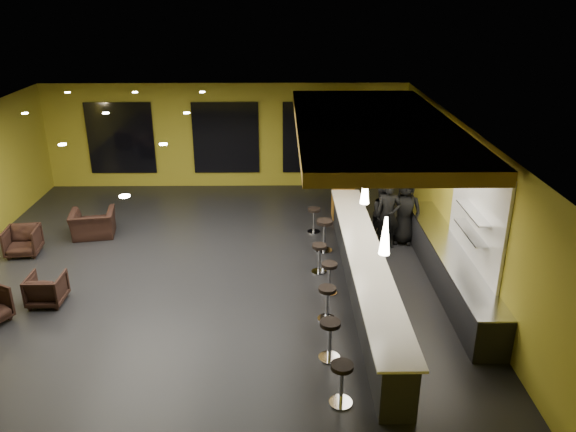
{
  "coord_description": "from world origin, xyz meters",
  "views": [
    {
      "loc": [
        1.84,
        -11.89,
        6.36
      ],
      "look_at": [
        2.0,
        0.5,
        1.3
      ],
      "focal_mm": 35.0,
      "sensor_mm": 36.0,
      "label": 1
    }
  ],
  "objects_px": {
    "armchair_d": "(93,224)",
    "bar_stool_1": "(330,335)",
    "armchair_c": "(23,241)",
    "bar_stool_0": "(342,379)",
    "pendant_2": "(351,156)",
    "armchair_b": "(47,289)",
    "pendant_0": "(385,236)",
    "staff_b": "(383,214)",
    "bar_counter": "(364,275)",
    "bar_stool_3": "(329,274)",
    "pendant_1": "(365,188)",
    "column": "(344,160)",
    "bar_stool_6": "(314,217)",
    "staff_a": "(388,215)",
    "bar_stool_4": "(319,255)",
    "bar_stool_5": "(324,232)",
    "bar_stool_2": "(327,299)",
    "staff_c": "(405,211)",
    "prep_counter": "(448,267)"
  },
  "relations": [
    {
      "from": "armchair_d",
      "to": "bar_stool_1",
      "type": "height_order",
      "value": "bar_stool_1"
    },
    {
      "from": "armchair_c",
      "to": "bar_stool_0",
      "type": "xyz_separation_m",
      "value": [
        7.56,
        -5.67,
        0.13
      ]
    },
    {
      "from": "armchair_d",
      "to": "bar_stool_0",
      "type": "bearing_deg",
      "value": 122.18
    },
    {
      "from": "pendant_2",
      "to": "armchair_b",
      "type": "relative_size",
      "value": 0.93
    },
    {
      "from": "pendant_0",
      "to": "staff_b",
      "type": "xyz_separation_m",
      "value": [
        0.91,
        4.92,
        -1.58
      ]
    },
    {
      "from": "pendant_2",
      "to": "armchair_c",
      "type": "distance_m",
      "value": 8.67
    },
    {
      "from": "bar_counter",
      "to": "bar_stool_3",
      "type": "xyz_separation_m",
      "value": [
        -0.75,
        0.11,
        -0.03
      ]
    },
    {
      "from": "pendant_0",
      "to": "armchair_d",
      "type": "xyz_separation_m",
      "value": [
        -6.96,
        5.28,
        -1.98
      ]
    },
    {
      "from": "pendant_1",
      "to": "bar_stool_0",
      "type": "height_order",
      "value": "pendant_1"
    },
    {
      "from": "bar_counter",
      "to": "armchair_b",
      "type": "bearing_deg",
      "value": -177.94
    },
    {
      "from": "pendant_0",
      "to": "armchair_c",
      "type": "distance_m",
      "value": 9.59
    },
    {
      "from": "column",
      "to": "bar_stool_6",
      "type": "distance_m",
      "value": 1.94
    },
    {
      "from": "staff_a",
      "to": "armchair_b",
      "type": "height_order",
      "value": "staff_a"
    },
    {
      "from": "bar_stool_4",
      "to": "bar_stool_5",
      "type": "distance_m",
      "value": 1.19
    },
    {
      "from": "armchair_c",
      "to": "bar_stool_0",
      "type": "relative_size",
      "value": 1.05
    },
    {
      "from": "bar_stool_5",
      "to": "bar_stool_2",
      "type": "bearing_deg",
      "value": -93.16
    },
    {
      "from": "pendant_1",
      "to": "bar_stool_4",
      "type": "relative_size",
      "value": 0.96
    },
    {
      "from": "staff_a",
      "to": "pendant_1",
      "type": "bearing_deg",
      "value": -111.73
    },
    {
      "from": "bar_stool_5",
      "to": "pendant_2",
      "type": "bearing_deg",
      "value": 46.14
    },
    {
      "from": "armchair_d",
      "to": "bar_stool_0",
      "type": "xyz_separation_m",
      "value": [
        6.12,
        -6.78,
        0.13
      ]
    },
    {
      "from": "staff_c",
      "to": "bar_stool_1",
      "type": "distance_m",
      "value": 5.62
    },
    {
      "from": "staff_a",
      "to": "armchair_b",
      "type": "xyz_separation_m",
      "value": [
        -7.83,
        -2.8,
        -0.55
      ]
    },
    {
      "from": "column",
      "to": "pendant_0",
      "type": "xyz_separation_m",
      "value": [
        0.0,
        -6.6,
        0.6
      ]
    },
    {
      "from": "column",
      "to": "pendant_1",
      "type": "bearing_deg",
      "value": -90.0
    },
    {
      "from": "prep_counter",
      "to": "bar_stool_4",
      "type": "distance_m",
      "value": 2.97
    },
    {
      "from": "pendant_1",
      "to": "armchair_b",
      "type": "bearing_deg",
      "value": -173.79
    },
    {
      "from": "pendant_2",
      "to": "armchair_c",
      "type": "relative_size",
      "value": 0.86
    },
    {
      "from": "pendant_1",
      "to": "bar_stool_0",
      "type": "relative_size",
      "value": 0.9
    },
    {
      "from": "bar_stool_0",
      "to": "bar_counter",
      "type": "bearing_deg",
      "value": 76.43
    },
    {
      "from": "pendant_0",
      "to": "bar_stool_6",
      "type": "relative_size",
      "value": 0.98
    },
    {
      "from": "armchair_b",
      "to": "column",
      "type": "bearing_deg",
      "value": -145.07
    },
    {
      "from": "bar_stool_6",
      "to": "bar_stool_3",
      "type": "bearing_deg",
      "value": -87.42
    },
    {
      "from": "armchair_c",
      "to": "bar_stool_3",
      "type": "height_order",
      "value": "same"
    },
    {
      "from": "pendant_1",
      "to": "bar_stool_2",
      "type": "distance_m",
      "value": 2.55
    },
    {
      "from": "bar_counter",
      "to": "staff_b",
      "type": "bearing_deg",
      "value": 72.73
    },
    {
      "from": "staff_a",
      "to": "armchair_c",
      "type": "height_order",
      "value": "staff_a"
    },
    {
      "from": "pendant_0",
      "to": "bar_stool_0",
      "type": "height_order",
      "value": "pendant_0"
    },
    {
      "from": "prep_counter",
      "to": "bar_stool_6",
      "type": "height_order",
      "value": "prep_counter"
    },
    {
      "from": "armchair_d",
      "to": "staff_c",
      "type": "bearing_deg",
      "value": 166.81
    },
    {
      "from": "armchair_c",
      "to": "armchair_d",
      "type": "height_order",
      "value": "armchair_c"
    },
    {
      "from": "prep_counter",
      "to": "pendant_1",
      "type": "bearing_deg",
      "value": 180.0
    },
    {
      "from": "staff_a",
      "to": "bar_stool_4",
      "type": "relative_size",
      "value": 2.44
    },
    {
      "from": "bar_stool_5",
      "to": "armchair_c",
      "type": "bearing_deg",
      "value": -179.3
    },
    {
      "from": "column",
      "to": "staff_b",
      "type": "xyz_separation_m",
      "value": [
        0.91,
        -1.68,
        -0.98
      ]
    },
    {
      "from": "pendant_1",
      "to": "armchair_b",
      "type": "height_order",
      "value": "pendant_1"
    },
    {
      "from": "bar_stool_6",
      "to": "armchair_c",
      "type": "bearing_deg",
      "value": -170.11
    },
    {
      "from": "pendant_2",
      "to": "staff_b",
      "type": "bearing_deg",
      "value": -4.86
    },
    {
      "from": "bar_stool_6",
      "to": "staff_c",
      "type": "bearing_deg",
      "value": -16.36
    },
    {
      "from": "column",
      "to": "bar_counter",
      "type": "bearing_deg",
      "value": -90.0
    },
    {
      "from": "bar_counter",
      "to": "staff_b",
      "type": "relative_size",
      "value": 5.21
    }
  ]
}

